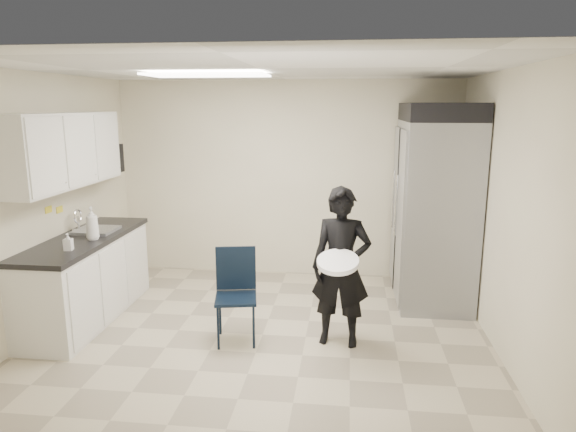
# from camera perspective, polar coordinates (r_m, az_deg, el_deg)

# --- Properties ---
(floor) EXTENTS (4.50, 4.50, 0.00)m
(floor) POSITION_cam_1_polar(r_m,az_deg,el_deg) (5.34, -2.84, -13.03)
(floor) COLOR tan
(floor) RESTS_ON ground
(ceiling) EXTENTS (4.50, 4.50, 0.00)m
(ceiling) POSITION_cam_1_polar(r_m,az_deg,el_deg) (4.84, -3.18, 16.05)
(ceiling) COLOR white
(ceiling) RESTS_ON back_wall
(back_wall) EXTENTS (4.50, 0.00, 4.50)m
(back_wall) POSITION_cam_1_polar(r_m,az_deg,el_deg) (6.88, -0.18, 4.07)
(back_wall) COLOR beige
(back_wall) RESTS_ON floor
(left_wall) EXTENTS (0.00, 4.00, 4.00)m
(left_wall) POSITION_cam_1_polar(r_m,az_deg,el_deg) (5.75, -25.70, 1.23)
(left_wall) COLOR beige
(left_wall) RESTS_ON floor
(right_wall) EXTENTS (0.00, 4.00, 4.00)m
(right_wall) POSITION_cam_1_polar(r_m,az_deg,el_deg) (5.06, 22.99, 0.12)
(right_wall) COLOR beige
(right_wall) RESTS_ON floor
(ceiling_panel) EXTENTS (1.20, 0.60, 0.02)m
(ceiling_panel) POSITION_cam_1_polar(r_m,az_deg,el_deg) (5.36, -8.97, 15.23)
(ceiling_panel) COLOR white
(ceiling_panel) RESTS_ON ceiling
(lower_counter) EXTENTS (0.60, 1.90, 0.86)m
(lower_counter) POSITION_cam_1_polar(r_m,az_deg,el_deg) (5.97, -21.46, -6.66)
(lower_counter) COLOR silver
(lower_counter) RESTS_ON floor
(countertop) EXTENTS (0.64, 1.95, 0.05)m
(countertop) POSITION_cam_1_polar(r_m,az_deg,el_deg) (5.85, -21.81, -2.43)
(countertop) COLOR black
(countertop) RESTS_ON lower_counter
(sink) EXTENTS (0.42, 0.40, 0.14)m
(sink) POSITION_cam_1_polar(r_m,az_deg,el_deg) (6.06, -20.52, -1.99)
(sink) COLOR gray
(sink) RESTS_ON countertop
(faucet) EXTENTS (0.02, 0.02, 0.24)m
(faucet) POSITION_cam_1_polar(r_m,az_deg,el_deg) (6.12, -22.29, -0.55)
(faucet) COLOR silver
(faucet) RESTS_ON countertop
(upper_cabinets) EXTENTS (0.35, 1.80, 0.75)m
(upper_cabinets) POSITION_cam_1_polar(r_m,az_deg,el_deg) (5.76, -23.65, 6.72)
(upper_cabinets) COLOR silver
(upper_cabinets) RESTS_ON left_wall
(towel_dispenser) EXTENTS (0.22, 0.30, 0.35)m
(towel_dispenser) POSITION_cam_1_polar(r_m,az_deg,el_deg) (6.82, -19.14, 6.04)
(towel_dispenser) COLOR black
(towel_dispenser) RESTS_ON left_wall
(notice_sticker_left) EXTENTS (0.00, 0.12, 0.07)m
(notice_sticker_left) POSITION_cam_1_polar(r_m,az_deg,el_deg) (5.84, -25.06, 0.65)
(notice_sticker_left) COLOR yellow
(notice_sticker_left) RESTS_ON left_wall
(notice_sticker_right) EXTENTS (0.00, 0.12, 0.07)m
(notice_sticker_right) POSITION_cam_1_polar(r_m,az_deg,el_deg) (6.02, -24.04, 0.66)
(notice_sticker_right) COLOR yellow
(notice_sticker_right) RESTS_ON left_wall
(commercial_fridge) EXTENTS (0.80, 1.35, 2.10)m
(commercial_fridge) POSITION_cam_1_polar(r_m,az_deg,el_deg) (6.24, 15.91, 0.42)
(commercial_fridge) COLOR gray
(commercial_fridge) RESTS_ON floor
(fridge_compressor) EXTENTS (0.80, 1.35, 0.20)m
(fridge_compressor) POSITION_cam_1_polar(r_m,az_deg,el_deg) (6.11, 16.55, 11.02)
(fridge_compressor) COLOR black
(fridge_compressor) RESTS_ON commercial_fridge
(folding_chair) EXTENTS (0.46, 0.46, 0.89)m
(folding_chair) POSITION_cam_1_polar(r_m,az_deg,el_deg) (5.05, -5.81, -9.10)
(folding_chair) COLOR black
(folding_chair) RESTS_ON floor
(man_tuxedo) EXTENTS (0.60, 0.43, 1.54)m
(man_tuxedo) POSITION_cam_1_polar(r_m,az_deg,el_deg) (4.92, 5.92, -5.69)
(man_tuxedo) COLOR black
(man_tuxedo) RESTS_ON floor
(bucket_lid) EXTENTS (0.42, 0.42, 0.05)m
(bucket_lid) POSITION_cam_1_polar(r_m,az_deg,el_deg) (4.64, 5.57, -5.11)
(bucket_lid) COLOR white
(bucket_lid) RESTS_ON man_tuxedo
(soap_bottle_a) EXTENTS (0.17, 0.17, 0.34)m
(soap_bottle_a) POSITION_cam_1_polar(r_m,az_deg,el_deg) (5.67, -20.95, -0.76)
(soap_bottle_a) COLOR silver
(soap_bottle_a) RESTS_ON countertop
(soap_bottle_b) EXTENTS (0.09, 0.09, 0.17)m
(soap_bottle_b) POSITION_cam_1_polar(r_m,az_deg,el_deg) (5.35, -23.24, -2.65)
(soap_bottle_b) COLOR #A4A1AD
(soap_bottle_b) RESTS_ON countertop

